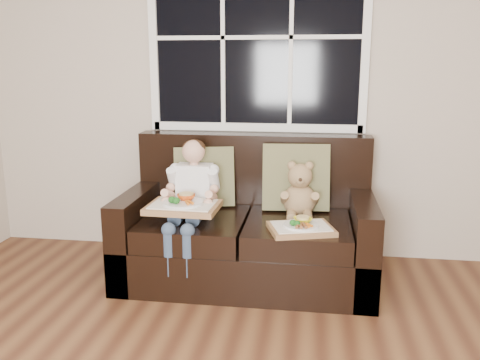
% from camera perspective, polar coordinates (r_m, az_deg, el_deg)
% --- Properties ---
extents(room_walls, '(4.52, 5.02, 2.71)m').
position_cam_1_polar(room_walls, '(1.38, -5.17, 18.01)').
color(room_walls, '#BDAD9D').
rests_on(room_walls, ground).
extents(window_back, '(1.62, 0.04, 1.37)m').
position_cam_1_polar(window_back, '(3.85, 1.91, 15.70)').
color(window_back, black).
rests_on(window_back, room_walls).
extents(loveseat, '(1.70, 0.92, 0.96)m').
position_cam_1_polar(loveseat, '(3.58, 0.92, -5.92)').
color(loveseat, black).
rests_on(loveseat, ground).
extents(pillow_left, '(0.46, 0.29, 0.44)m').
position_cam_1_polar(pillow_left, '(3.68, -4.04, 0.35)').
color(pillow_left, olive).
rests_on(pillow_left, loveseat).
extents(pillow_right, '(0.48, 0.25, 0.48)m').
position_cam_1_polar(pillow_right, '(3.60, 6.27, 0.31)').
color(pillow_right, olive).
rests_on(pillow_right, loveseat).
extents(child, '(0.35, 0.58, 0.79)m').
position_cam_1_polar(child, '(3.44, -5.48, -1.22)').
color(child, white).
rests_on(child, loveseat).
extents(teddy_bear, '(0.23, 0.29, 0.39)m').
position_cam_1_polar(teddy_bear, '(3.47, 6.70, -1.50)').
color(teddy_bear, '#9B7452').
rests_on(teddy_bear, loveseat).
extents(tray_left, '(0.46, 0.36, 0.10)m').
position_cam_1_polar(tray_left, '(3.29, -6.38, -2.85)').
color(tray_left, olive).
rests_on(tray_left, child).
extents(tray_right, '(0.45, 0.39, 0.09)m').
position_cam_1_polar(tray_right, '(3.18, 6.86, -5.30)').
color(tray_right, olive).
rests_on(tray_right, loveseat).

